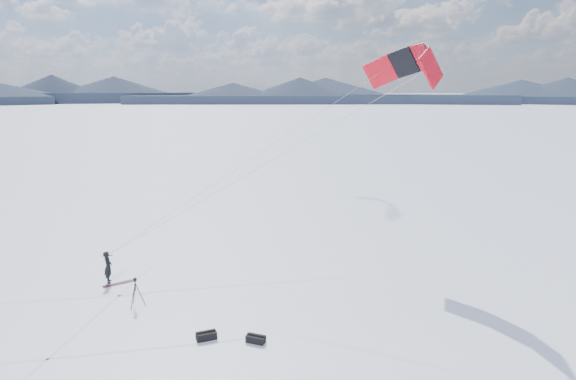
{
  "coord_description": "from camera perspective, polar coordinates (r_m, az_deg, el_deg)",
  "views": [
    {
      "loc": [
        3.59,
        -19.22,
        9.53
      ],
      "look_at": [
        6.15,
        4.94,
        4.38
      ],
      "focal_mm": 30.0,
      "sensor_mm": 36.0,
      "label": 1
    }
  ],
  "objects": [
    {
      "name": "snowkiter",
      "position": [
        26.15,
        -20.42,
        -10.2
      ],
      "size": [
        0.49,
        0.65,
        1.62
      ],
      "primitive_type": "imported",
      "rotation": [
        0.0,
        0.0,
        1.76
      ],
      "color": "black",
      "rests_on": "ground"
    },
    {
      "name": "tripod",
      "position": [
        22.74,
        -17.63,
        -11.02
      ],
      "size": [
        0.63,
        0.71,
        1.34
      ],
      "rotation": [
        0.0,
        0.0,
        0.04
      ],
      "color": "black",
      "rests_on": "ground"
    },
    {
      "name": "snowboard",
      "position": [
        25.76,
        -19.53,
        -10.42
      ],
      "size": [
        1.41,
        0.95,
        0.04
      ],
      "primitive_type": "cube",
      "rotation": [
        0.0,
        0.0,
        0.51
      ],
      "color": "maroon",
      "rests_on": "ground"
    },
    {
      "name": "gear_bag_b",
      "position": [
        19.28,
        -3.85,
        -17.19
      ],
      "size": [
        0.81,
        0.64,
        0.33
      ],
      "rotation": [
        0.0,
        0.0,
        -0.46
      ],
      "color": "black",
      "rests_on": "ground"
    },
    {
      "name": "ground",
      "position": [
        21.75,
        -15.41,
        -14.48
      ],
      "size": [
        1800.0,
        1800.0,
        0.0
      ],
      "primitive_type": "plane",
      "color": "white"
    },
    {
      "name": "power_kite",
      "position": [
        26.43,
        14.37,
        14.16
      ],
      "size": [
        16.98,
        7.37,
        10.38
      ],
      "color": "red",
      "rests_on": "ground"
    },
    {
      "name": "horizon_hills",
      "position": [
        20.21,
        -16.1,
        -3.18
      ],
      "size": [
        704.84,
        706.81,
        10.12
      ],
      "color": "#1E2539",
      "rests_on": "ground"
    },
    {
      "name": "snow_tracks",
      "position": [
        22.24,
        -20.56,
        -14.21
      ],
      "size": [
        13.93,
        9.84,
        0.01
      ],
      "color": "silver",
      "rests_on": "ground"
    },
    {
      "name": "gear_bag_a",
      "position": [
        19.69,
        -9.65,
        -16.65
      ],
      "size": [
        0.85,
        0.56,
        0.35
      ],
      "rotation": [
        0.0,
        0.0,
        0.28
      ],
      "color": "black",
      "rests_on": "ground"
    }
  ]
}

